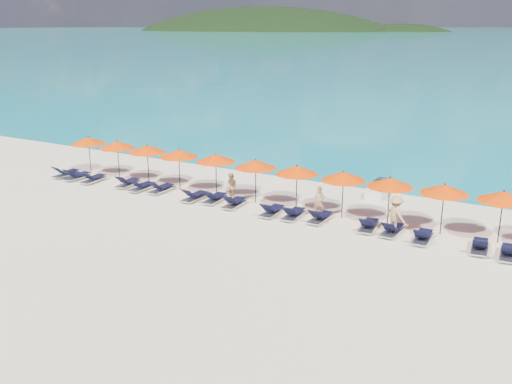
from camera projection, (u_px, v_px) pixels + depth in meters
The scene contains 35 objects.
ground at pixel (221, 236), 24.38m from camera, with size 1400.00×1400.00×0.00m, color beige.
headland_main at pixel (261, 66), 627.13m from camera, with size 374.00×242.00×126.50m.
headland_small at pixel (401, 68), 571.72m from camera, with size 162.00×126.00×85.50m.
jetski at pixel (379, 189), 30.04m from camera, with size 0.94×2.34×0.82m.
beachgoer_a at pixel (319, 202), 26.52m from camera, with size 0.55×0.36×1.51m, color tan.
beachgoer_b at pixel (231, 187), 29.03m from camera, with size 0.71×0.41×1.45m, color tan.
beachgoer_c at pixel (395, 215), 24.46m from camera, with size 1.10×0.51×1.70m, color tan.
umbrella_0 at pixel (88, 140), 33.98m from camera, with size 2.10×2.10×2.28m.
umbrella_1 at pixel (117, 145), 32.81m from camera, with size 2.10×2.10×2.28m.
umbrella_2 at pixel (147, 149), 31.72m from camera, with size 2.10×2.10×2.28m.
umbrella_3 at pixel (179, 153), 30.66m from camera, with size 2.10×2.10×2.28m.
umbrella_4 at pixel (216, 158), 29.60m from camera, with size 2.10×2.10×2.28m.
umbrella_5 at pixel (256, 164), 28.35m from camera, with size 2.10×2.10×2.28m.
umbrella_6 at pixel (297, 170), 27.21m from camera, with size 2.10×2.10×2.28m.
umbrella_7 at pixel (343, 176), 26.12m from camera, with size 2.10×2.10×2.28m.
umbrella_8 at pixel (390, 182), 25.11m from camera, with size 2.10×2.10×2.28m.
umbrella_9 at pixel (444, 189), 24.08m from camera, with size 2.10×2.10×2.28m.
umbrella_10 at pixel (504, 196), 23.10m from camera, with size 2.10×2.10×2.28m.
lounger_0 at pixel (66, 173), 33.64m from camera, with size 0.70×1.73×0.66m.
lounger_1 at pixel (77, 176), 33.06m from camera, with size 0.74×1.74×0.66m.
lounger_2 at pixel (93, 178), 32.49m from camera, with size 0.72×1.73×0.66m.
lounger_3 at pixel (128, 183), 31.66m from camera, with size 0.79×1.75×0.66m.
lounger_4 at pixel (142, 186), 30.93m from camera, with size 0.63×1.70×0.66m.
lounger_5 at pixel (161, 188), 30.58m from camera, with size 0.64×1.71×0.66m.
lounger_6 at pixel (195, 196), 29.20m from camera, with size 0.69×1.72×0.66m.
lounger_7 at pixel (215, 198), 28.91m from camera, with size 0.74×1.74×0.66m.
lounger_8 at pixel (234, 203), 28.15m from camera, with size 0.74×1.74×0.66m.
lounger_9 at pixel (272, 211), 26.96m from camera, with size 0.66×1.71×0.66m.
lounger_10 at pixel (293, 214), 26.53m from camera, with size 0.72×1.73×0.66m.
lounger_11 at pixel (320, 217), 26.07m from camera, with size 0.65×1.71×0.66m.
lounger_12 at pixel (369, 225), 25.02m from camera, with size 0.78×1.75×0.66m.
lounger_13 at pixel (392, 230), 24.49m from camera, with size 0.69×1.73×0.66m.
lounger_14 at pixel (423, 236), 23.70m from camera, with size 0.70×1.73×0.66m.
lounger_15 at pixel (480, 246), 22.69m from camera, with size 0.79×1.76×0.66m.
lounger_16 at pixel (509, 252), 22.06m from camera, with size 0.75×1.74×0.66m.
Camera 1 is at (12.59, -19.08, 8.79)m, focal length 40.00 mm.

